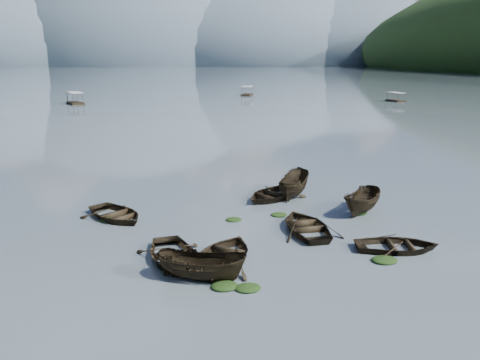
{
  "coord_description": "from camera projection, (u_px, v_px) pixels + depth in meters",
  "views": [
    {
      "loc": [
        -4.74,
        -18.01,
        9.84
      ],
      "look_at": [
        0.0,
        12.0,
        2.0
      ],
      "focal_mm": 35.0,
      "sensor_mm": 36.0,
      "label": 1
    }
  ],
  "objects": [
    {
      "name": "rowboat_6",
      "position": [
        116.0,
        218.0,
        29.84
      ],
      "size": [
        5.63,
        5.93,
        1.0
      ],
      "primitive_type": "imported",
      "rotation": [
        0.0,
        0.0,
        0.63
      ],
      "color": "black",
      "rests_on": "ground"
    },
    {
      "name": "haze_mtn_c",
      "position": [
        240.0,
        65.0,
        902.31
      ],
      "size": [
        520.0,
        520.0,
        260.0
      ],
      "primitive_type": "ellipsoid",
      "color": "#475666",
      "rests_on": "ground"
    },
    {
      "name": "pontoon_right",
      "position": [
        395.0,
        101.0,
        113.5
      ],
      "size": [
        2.74,
        5.55,
        2.06
      ],
      "primitive_type": null,
      "rotation": [
        0.0,
        0.0,
        0.1
      ],
      "color": "black",
      "rests_on": "ground"
    },
    {
      "name": "ground_plane",
      "position": [
        283.0,
        292.0,
        20.4
      ],
      "size": [
        2400.0,
        2400.0,
        0.0
      ],
      "primitive_type": "plane",
      "color": "#525E66"
    },
    {
      "name": "weed_clump_5",
      "position": [
        107.0,
        221.0,
        29.37
      ],
      "size": [
        0.98,
        0.79,
        0.21
      ],
      "primitive_type": "ellipsoid",
      "color": "black",
      "rests_on": "ground"
    },
    {
      "name": "rowboat_4",
      "position": [
        397.0,
        250.0,
        24.88
      ],
      "size": [
        4.89,
        3.86,
        0.92
      ],
      "primitive_type": "imported",
      "rotation": [
        0.0,
        0.0,
        1.4
      ],
      "color": "black",
      "rests_on": "ground"
    },
    {
      "name": "haze_mtn_a",
      "position": [
        21.0,
        65.0,
        841.88
      ],
      "size": [
        520.0,
        520.0,
        280.0
      ],
      "primitive_type": "ellipsoid",
      "color": "#475666",
      "rests_on": "ground"
    },
    {
      "name": "haze_mtn_b",
      "position": [
        134.0,
        65.0,
        872.1
      ],
      "size": [
        520.0,
        520.0,
        340.0
      ],
      "primitive_type": "ellipsoid",
      "color": "#475666",
      "rests_on": "ground"
    },
    {
      "name": "pontoon_centre",
      "position": [
        247.0,
        95.0,
        132.53
      ],
      "size": [
        4.56,
        6.78,
        2.4
      ],
      "primitive_type": null,
      "rotation": [
        0.0,
        0.0,
        -0.34
      ],
      "color": "black",
      "rests_on": "ground"
    },
    {
      "name": "pontoon_left",
      "position": [
        76.0,
        104.0,
        106.82
      ],
      "size": [
        5.04,
        7.18,
        2.54
      ],
      "primitive_type": null,
      "rotation": [
        0.0,
        0.0,
        0.38
      ],
      "color": "black",
      "rests_on": "ground"
    },
    {
      "name": "rowboat_3",
      "position": [
        306.0,
        231.0,
        27.7
      ],
      "size": [
        3.75,
        5.09,
        1.02
      ],
      "primitive_type": "imported",
      "rotation": [
        0.0,
        0.0,
        3.19
      ],
      "color": "black",
      "rests_on": "ground"
    },
    {
      "name": "weed_clump_1",
      "position": [
        218.0,
        271.0,
        22.45
      ],
      "size": [
        1.04,
        0.83,
        0.23
      ],
      "primitive_type": "ellipsoid",
      "color": "black",
      "rests_on": "ground"
    },
    {
      "name": "rowboat_1",
      "position": [
        224.0,
        262.0,
        23.46
      ],
      "size": [
        5.57,
        6.16,
        1.05
      ],
      "primitive_type": "imported",
      "rotation": [
        0.0,
        0.0,
        2.65
      ],
      "color": "black",
      "rests_on": "ground"
    },
    {
      "name": "rowboat_2",
      "position": [
        202.0,
        279.0,
        21.58
      ],
      "size": [
        4.56,
        3.05,
        1.65
      ],
      "primitive_type": "imported",
      "rotation": [
        0.0,
        0.0,
        1.2
      ],
      "color": "black",
      "rests_on": "ground"
    },
    {
      "name": "weed_clump_0",
      "position": [
        225.0,
        288.0,
        20.81
      ],
      "size": [
        1.23,
        1.01,
        0.27
      ],
      "primitive_type": "ellipsoid",
      "color": "black",
      "rests_on": "ground"
    },
    {
      "name": "rowboat_5",
      "position": [
        362.0,
        212.0,
        31.07
      ],
      "size": [
        4.36,
        4.48,
        1.75
      ],
      "primitive_type": "imported",
      "rotation": [
        0.0,
        0.0,
        -0.76
      ],
      "color": "black",
      "rests_on": "ground"
    },
    {
      "name": "rowboat_7",
      "position": [
        273.0,
        198.0,
        34.21
      ],
      "size": [
        6.29,
        6.11,
        1.06
      ],
      "primitive_type": "imported",
      "rotation": [
        0.0,
        0.0,
        5.41
      ],
      "color": "black",
      "rests_on": "ground"
    },
    {
      "name": "weed_clump_6",
      "position": [
        279.0,
        215.0,
        30.42
      ],
      "size": [
        1.08,
        0.9,
        0.22
      ],
      "primitive_type": "ellipsoid",
      "color": "black",
      "rests_on": "ground"
    },
    {
      "name": "weed_clump_4",
      "position": [
        385.0,
        261.0,
        23.5
      ],
      "size": [
        1.32,
        1.05,
        0.27
      ],
      "primitive_type": "ellipsoid",
      "color": "black",
      "rests_on": "ground"
    },
    {
      "name": "weed_clump_2",
      "position": [
        248.0,
        289.0,
        20.65
      ],
      "size": [
        1.17,
        0.94,
        0.25
      ],
      "primitive_type": "ellipsoid",
      "color": "black",
      "rests_on": "ground"
    },
    {
      "name": "rowboat_0",
      "position": [
        173.0,
        261.0,
        23.6
      ],
      "size": [
        4.08,
        5.21,
        0.98
      ],
      "primitive_type": "imported",
      "rotation": [
        0.0,
        0.0,
        0.16
      ],
      "color": "black",
      "rests_on": "ground"
    },
    {
      "name": "weed_clump_3",
      "position": [
        234.0,
        220.0,
        29.52
      ],
      "size": [
        1.0,
        0.84,
        0.22
      ],
      "primitive_type": "ellipsoid",
      "color": "black",
      "rests_on": "ground"
    },
    {
      "name": "haze_mtn_d",
      "position": [
        329.0,
        65.0,
        929.51
      ],
      "size": [
        520.0,
        520.0,
        220.0
      ],
      "primitive_type": "ellipsoid",
      "color": "#475666",
      "rests_on": "ground"
    },
    {
      "name": "weed_clump_7",
      "position": [
        359.0,
        214.0,
        30.73
      ],
      "size": [
        1.0,
        0.8,
        0.22
      ],
      "primitive_type": "ellipsoid",
      "color": "black",
      "rests_on": "ground"
    },
    {
      "name": "rowboat_8",
      "position": [
        293.0,
        195.0,
        34.98
      ],
      "size": [
        3.95,
        5.15,
        1.88
      ],
      "primitive_type": "imported",
      "rotation": [
        0.0,
        0.0,
        2.64
      ],
      "color": "black",
      "rests_on": "ground"
    }
  ]
}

